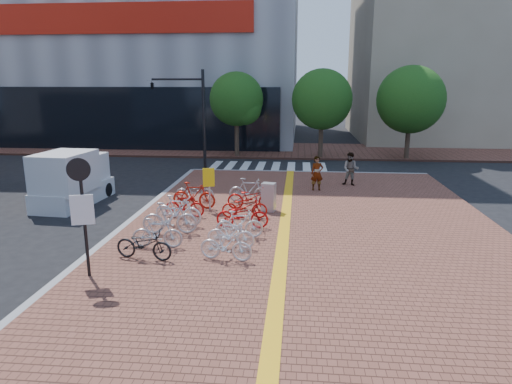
# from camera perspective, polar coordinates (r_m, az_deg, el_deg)

# --- Properties ---
(ground) EXTENTS (120.00, 120.00, 0.00)m
(ground) POSITION_cam_1_polar(r_m,az_deg,el_deg) (16.17, -3.70, -5.85)
(ground) COLOR black
(ground) RESTS_ON ground
(sidewalk) EXTENTS (14.00, 34.00, 0.15)m
(sidewalk) POSITION_cam_1_polar(r_m,az_deg,el_deg) (11.37, 7.71, -14.32)
(sidewalk) COLOR brown
(sidewalk) RESTS_ON ground
(tactile_strip) EXTENTS (0.40, 34.00, 0.01)m
(tactile_strip) POSITION_cam_1_polar(r_m,az_deg,el_deg) (11.33, 2.51, -13.84)
(tactile_strip) COLOR #F3AF15
(tactile_strip) RESTS_ON sidewalk
(kerb_west) EXTENTS (0.25, 34.00, 0.15)m
(kerb_west) POSITION_cam_1_polar(r_m,az_deg,el_deg) (13.07, -25.41, -11.72)
(kerb_west) COLOR gray
(kerb_west) RESTS_ON ground
(kerb_north) EXTENTS (14.00, 0.25, 0.15)m
(kerb_north) POSITION_cam_1_polar(r_m,az_deg,el_deg) (27.56, 6.42, 2.43)
(kerb_north) COLOR gray
(kerb_north) RESTS_ON ground
(far_sidewalk) EXTENTS (70.00, 8.00, 0.15)m
(far_sidewalk) POSITION_cam_1_polar(r_m,az_deg,el_deg) (36.52, 1.48, 5.25)
(far_sidewalk) COLOR brown
(far_sidewalk) RESTS_ON ground
(building_beige) EXTENTS (20.00, 18.00, 18.00)m
(building_beige) POSITION_cam_1_polar(r_m,az_deg,el_deg) (49.68, 24.70, 16.60)
(building_beige) COLOR gray
(building_beige) RESTS_ON ground
(crosswalk) EXTENTS (7.50, 4.00, 0.01)m
(crosswalk) POSITION_cam_1_polar(r_m,az_deg,el_deg) (29.60, 1.51, 3.14)
(crosswalk) COLOR silver
(crosswalk) RESTS_ON ground
(street_trees) EXTENTS (16.20, 4.60, 6.35)m
(street_trees) POSITION_cam_1_polar(r_m,az_deg,el_deg) (32.63, 10.12, 11.15)
(street_trees) COLOR #38281E
(street_trees) RESTS_ON far_sidewalk
(bike_0) EXTENTS (1.87, 0.88, 0.94)m
(bike_0) POSITION_cam_1_polar(r_m,az_deg,el_deg) (14.21, -13.84, -6.36)
(bike_0) COLOR black
(bike_0) RESTS_ON sidewalk
(bike_1) EXTENTS (1.66, 0.53, 0.99)m
(bike_1) POSITION_cam_1_polar(r_m,az_deg,el_deg) (15.05, -12.24, -5.04)
(bike_1) COLOR silver
(bike_1) RESTS_ON sidewalk
(bike_2) EXTENTS (1.97, 0.76, 1.15)m
(bike_2) POSITION_cam_1_polar(r_m,az_deg,el_deg) (16.28, -10.73, -3.23)
(bike_2) COLOR #B3B3B8
(bike_2) RESTS_ON sidewalk
(bike_3) EXTENTS (1.95, 0.90, 1.13)m
(bike_3) POSITION_cam_1_polar(r_m,az_deg,el_deg) (17.24, -9.74, -2.28)
(bike_3) COLOR white
(bike_3) RESTS_ON sidewalk
(bike_4) EXTENTS (1.58, 0.45, 0.95)m
(bike_4) POSITION_cam_1_polar(r_m,az_deg,el_deg) (18.24, -8.94, -1.66)
(bike_4) COLOR #AE0F0C
(bike_4) RESTS_ON sidewalk
(bike_5) EXTENTS (1.92, 0.72, 1.12)m
(bike_5) POSITION_cam_1_polar(r_m,az_deg,el_deg) (19.43, -7.77, -0.42)
(bike_5) COLOR #AC1B0C
(bike_5) RESTS_ON sidewalk
(bike_6) EXTENTS (1.76, 0.65, 0.92)m
(bike_6) POSITION_cam_1_polar(r_m,az_deg,el_deg) (20.60, -7.68, 0.10)
(bike_6) COLOR #A7A7AB
(bike_6) RESTS_ON sidewalk
(bike_7) EXTENTS (1.66, 0.67, 0.97)m
(bike_7) POSITION_cam_1_polar(r_m,az_deg,el_deg) (13.73, -3.79, -6.62)
(bike_7) COLOR silver
(bike_7) RESTS_ON sidewalk
(bike_8) EXTENTS (1.61, 0.60, 0.95)m
(bike_8) POSITION_cam_1_polar(r_m,az_deg,el_deg) (14.72, -3.17, -5.26)
(bike_8) COLOR white
(bike_8) RESTS_ON sidewalk
(bike_9) EXTENTS (1.68, 0.70, 0.98)m
(bike_9) POSITION_cam_1_polar(r_m,az_deg,el_deg) (15.62, -2.10, -4.06)
(bike_9) COLOR silver
(bike_9) RESTS_ON sidewalk
(bike_10) EXTENTS (1.93, 0.74, 1.00)m
(bike_10) POSITION_cam_1_polar(r_m,az_deg,el_deg) (16.69, -1.72, -2.85)
(bike_10) COLOR #B90D0D
(bike_10) RESTS_ON sidewalk
(bike_11) EXTENTS (1.83, 0.74, 0.94)m
(bike_11) POSITION_cam_1_polar(r_m,az_deg,el_deg) (17.92, -1.44, -1.79)
(bike_11) COLOR #B0140C
(bike_11) RESTS_ON sidewalk
(bike_12) EXTENTS (1.99, 0.70, 1.04)m
(bike_12) POSITION_cam_1_polar(r_m,az_deg,el_deg) (19.07, -0.63, -0.68)
(bike_12) COLOR #AC100C
(bike_12) RESTS_ON sidewalk
(bike_13) EXTENTS (1.85, 0.59, 1.10)m
(bike_13) POSITION_cam_1_polar(r_m,az_deg,el_deg) (20.18, -0.86, 0.21)
(bike_13) COLOR #A7A7AC
(bike_13) RESTS_ON sidewalk
(pedestrian_a) EXTENTS (0.68, 0.51, 1.69)m
(pedestrian_a) POSITION_cam_1_polar(r_m,az_deg,el_deg) (22.65, 7.63, 2.33)
(pedestrian_a) COLOR gray
(pedestrian_a) RESTS_ON sidewalk
(pedestrian_b) EXTENTS (0.99, 0.87, 1.71)m
(pedestrian_b) POSITION_cam_1_polar(r_m,az_deg,el_deg) (24.00, 11.76, 2.82)
(pedestrian_b) COLOR #4C5360
(pedestrian_b) RESTS_ON sidewalk
(utility_box) EXTENTS (0.62, 0.51, 1.18)m
(utility_box) POSITION_cam_1_polar(r_m,az_deg,el_deg) (18.85, 1.59, -0.63)
(utility_box) COLOR #ACACB1
(utility_box) RESTS_ON sidewalk
(yellow_sign) EXTENTS (0.48, 0.18, 1.78)m
(yellow_sign) POSITION_cam_1_polar(r_m,az_deg,el_deg) (18.91, -5.88, 1.35)
(yellow_sign) COLOR #B7B7BC
(yellow_sign) RESTS_ON sidewalk
(notice_sign) EXTENTS (0.60, 0.23, 3.31)m
(notice_sign) POSITION_cam_1_polar(r_m,az_deg,el_deg) (12.96, -20.91, -1.32)
(notice_sign) COLOR black
(notice_sign) RESTS_ON sidewalk
(traffic_light_pole) EXTENTS (3.18, 1.22, 5.91)m
(traffic_light_pole) POSITION_cam_1_polar(r_m,az_deg,el_deg) (26.98, -9.48, 10.99)
(traffic_light_pole) COLOR black
(traffic_light_pole) RESTS_ON sidewalk
(box_truck) EXTENTS (2.15, 4.36, 2.44)m
(box_truck) POSITION_cam_1_polar(r_m,az_deg,el_deg) (21.96, -22.03, 1.51)
(box_truck) COLOR silver
(box_truck) RESTS_ON ground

